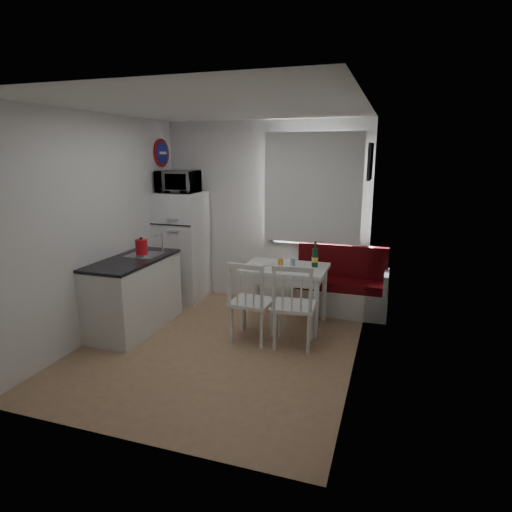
{
  "coord_description": "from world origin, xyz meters",
  "views": [
    {
      "loc": [
        1.81,
        -4.16,
        2.15
      ],
      "look_at": [
        0.27,
        0.5,
        0.96
      ],
      "focal_mm": 30.0,
      "sensor_mm": 36.0,
      "label": 1
    }
  ],
  "objects_px": {
    "kitchen_counter": "(135,293)",
    "kettle": "(142,247)",
    "wine_bottle": "(315,254)",
    "fridge": "(182,246)",
    "microwave": "(178,182)",
    "bench": "(340,291)",
    "dining_table": "(285,273)",
    "chair_right": "(292,298)",
    "chair_left": "(249,294)"
  },
  "relations": [
    {
      "from": "dining_table",
      "to": "kettle",
      "type": "bearing_deg",
      "value": -161.96
    },
    {
      "from": "dining_table",
      "to": "wine_bottle",
      "type": "relative_size",
      "value": 3.19
    },
    {
      "from": "wine_bottle",
      "to": "microwave",
      "type": "bearing_deg",
      "value": 169.15
    },
    {
      "from": "dining_table",
      "to": "kitchen_counter",
      "type": "bearing_deg",
      "value": -158.33
    },
    {
      "from": "bench",
      "to": "chair_right",
      "type": "relative_size",
      "value": 2.42
    },
    {
      "from": "kitchen_counter",
      "to": "chair_left",
      "type": "bearing_deg",
      "value": 1.06
    },
    {
      "from": "kitchen_counter",
      "to": "chair_left",
      "type": "relative_size",
      "value": 2.55
    },
    {
      "from": "dining_table",
      "to": "fridge",
      "type": "relative_size",
      "value": 0.64
    },
    {
      "from": "kitchen_counter",
      "to": "chair_right",
      "type": "relative_size",
      "value": 2.5
    },
    {
      "from": "chair_right",
      "to": "microwave",
      "type": "height_order",
      "value": "microwave"
    },
    {
      "from": "kettle",
      "to": "kitchen_counter",
      "type": "bearing_deg",
      "value": -109.27
    },
    {
      "from": "bench",
      "to": "dining_table",
      "type": "height_order",
      "value": "bench"
    },
    {
      "from": "microwave",
      "to": "kettle",
      "type": "xyz_separation_m",
      "value": [
        0.03,
        -1.05,
        -0.73
      ]
    },
    {
      "from": "bench",
      "to": "kettle",
      "type": "xyz_separation_m",
      "value": [
        -2.3,
        -1.21,
        0.71
      ]
    },
    {
      "from": "kettle",
      "to": "dining_table",
      "type": "bearing_deg",
      "value": 18.16
    },
    {
      "from": "bench",
      "to": "chair_left",
      "type": "height_order",
      "value": "chair_left"
    },
    {
      "from": "bench",
      "to": "dining_table",
      "type": "bearing_deg",
      "value": -132.73
    },
    {
      "from": "bench",
      "to": "chair_right",
      "type": "bearing_deg",
      "value": -105.03
    },
    {
      "from": "kettle",
      "to": "microwave",
      "type": "bearing_deg",
      "value": 91.63
    },
    {
      "from": "bench",
      "to": "microwave",
      "type": "height_order",
      "value": "microwave"
    },
    {
      "from": "chair_left",
      "to": "fridge",
      "type": "height_order",
      "value": "fridge"
    },
    {
      "from": "kettle",
      "to": "fridge",
      "type": "bearing_deg",
      "value": 91.56
    },
    {
      "from": "fridge",
      "to": "dining_table",
      "type": "bearing_deg",
      "value": -17.62
    },
    {
      "from": "chair_right",
      "to": "microwave",
      "type": "bearing_deg",
      "value": 143.46
    },
    {
      "from": "dining_table",
      "to": "wine_bottle",
      "type": "distance_m",
      "value": 0.44
    },
    {
      "from": "dining_table",
      "to": "fridge",
      "type": "distance_m",
      "value": 1.81
    },
    {
      "from": "kitchen_counter",
      "to": "microwave",
      "type": "height_order",
      "value": "microwave"
    },
    {
      "from": "kitchen_counter",
      "to": "dining_table",
      "type": "height_order",
      "value": "kitchen_counter"
    },
    {
      "from": "chair_left",
      "to": "chair_right",
      "type": "xyz_separation_m",
      "value": [
        0.5,
        -0.0,
        0.01
      ]
    },
    {
      "from": "wine_bottle",
      "to": "dining_table",
      "type": "bearing_deg",
      "value": -164.05
    },
    {
      "from": "microwave",
      "to": "chair_left",
      "type": "bearing_deg",
      "value": -38.38
    },
    {
      "from": "chair_right",
      "to": "wine_bottle",
      "type": "relative_size",
      "value": 1.64
    },
    {
      "from": "bench",
      "to": "chair_right",
      "type": "xyz_separation_m",
      "value": [
        -0.36,
        -1.33,
        0.31
      ]
    },
    {
      "from": "kitchen_counter",
      "to": "kettle",
      "type": "distance_m",
      "value": 0.58
    },
    {
      "from": "kitchen_counter",
      "to": "chair_left",
      "type": "xyz_separation_m",
      "value": [
        1.49,
        0.03,
        0.14
      ]
    },
    {
      "from": "bench",
      "to": "dining_table",
      "type": "distance_m",
      "value": 0.97
    },
    {
      "from": "fridge",
      "to": "kettle",
      "type": "bearing_deg",
      "value": -88.44
    },
    {
      "from": "chair_right",
      "to": "dining_table",
      "type": "bearing_deg",
      "value": 104.52
    },
    {
      "from": "microwave",
      "to": "chair_right",
      "type": "bearing_deg",
      "value": -30.64
    },
    {
      "from": "microwave",
      "to": "wine_bottle",
      "type": "distance_m",
      "value": 2.26
    },
    {
      "from": "kitchen_counter",
      "to": "chair_left",
      "type": "distance_m",
      "value": 1.5
    },
    {
      "from": "chair_right",
      "to": "microwave",
      "type": "relative_size",
      "value": 0.94
    },
    {
      "from": "fridge",
      "to": "wine_bottle",
      "type": "height_order",
      "value": "fridge"
    },
    {
      "from": "chair_left",
      "to": "microwave",
      "type": "relative_size",
      "value": 0.92
    },
    {
      "from": "kitchen_counter",
      "to": "kettle",
      "type": "relative_size",
      "value": 5.66
    },
    {
      "from": "bench",
      "to": "microwave",
      "type": "xyz_separation_m",
      "value": [
        -2.33,
        -0.16,
        1.45
      ]
    },
    {
      "from": "chair_left",
      "to": "chair_right",
      "type": "relative_size",
      "value": 0.98
    },
    {
      "from": "bench",
      "to": "kettle",
      "type": "relative_size",
      "value": 5.49
    },
    {
      "from": "kitchen_counter",
      "to": "kettle",
      "type": "xyz_separation_m",
      "value": [
        0.05,
        0.14,
        0.56
      ]
    },
    {
      "from": "wine_bottle",
      "to": "kettle",
      "type": "bearing_deg",
      "value": -162.21
    }
  ]
}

